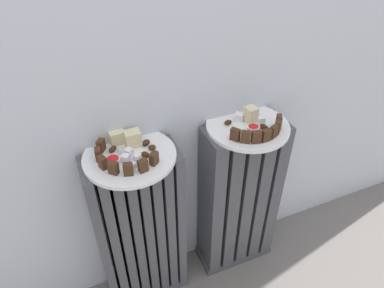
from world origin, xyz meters
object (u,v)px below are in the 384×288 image
object	(u,v)px
jam_bowl_left	(113,161)
fork	(125,157)
radiator_left	(140,232)
plate_right	(248,126)
jam_bowl_right	(253,129)
radiator_right	(239,200)
plate_left	(130,156)

from	to	relation	value
jam_bowl_left	fork	bearing A→B (deg)	26.59
radiator_left	jam_bowl_left	size ratio (longest dim) A/B	16.42
plate_right	radiator_left	bearing A→B (deg)	180.00
radiator_left	jam_bowl_right	xyz separation A→B (m)	(0.38, -0.05, 0.36)
radiator_right	jam_bowl_left	bearing A→B (deg)	-176.68
radiator_right	jam_bowl_right	xyz separation A→B (m)	(-0.01, -0.05, 0.36)
plate_right	jam_bowl_left	size ratio (longest dim) A/B	6.68
radiator_right	jam_bowl_left	size ratio (longest dim) A/B	16.42
jam_bowl_left	jam_bowl_right	world-z (taller)	jam_bowl_right
jam_bowl_left	jam_bowl_right	bearing A→B (deg)	-2.72
plate_left	fork	bearing A→B (deg)	-153.44
plate_left	jam_bowl_left	size ratio (longest dim) A/B	6.68
radiator_right	jam_bowl_right	bearing A→B (deg)	-101.37
plate_left	jam_bowl_right	bearing A→B (deg)	-6.91
fork	radiator_right	bearing A→B (deg)	1.08
radiator_right	plate_right	bearing A→B (deg)	0.00
radiator_left	plate_right	size ratio (longest dim) A/B	2.46
radiator_left	jam_bowl_left	bearing A→B (deg)	-153.42
radiator_right	plate_left	xyz separation A→B (m)	(-0.39, 0.00, 0.34)
plate_right	jam_bowl_left	bearing A→B (deg)	-176.68
radiator_right	plate_right	distance (m)	0.34
radiator_left	radiator_right	size ratio (longest dim) A/B	1.00
plate_left	fork	world-z (taller)	fork
radiator_left	plate_right	world-z (taller)	plate_right
radiator_left	radiator_right	distance (m)	0.39
radiator_left	jam_bowl_left	distance (m)	0.37
radiator_left	fork	distance (m)	0.35
plate_left	plate_right	size ratio (longest dim) A/B	1.00
plate_left	jam_bowl_right	xyz separation A→B (m)	(0.38, -0.05, 0.02)
radiator_right	plate_right	world-z (taller)	plate_right
plate_left	plate_right	xyz separation A→B (m)	(0.39, 0.00, 0.00)
jam_bowl_left	jam_bowl_right	xyz separation A→B (m)	(0.43, -0.02, 0.00)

